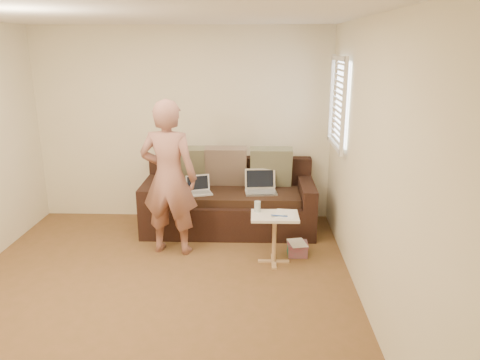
# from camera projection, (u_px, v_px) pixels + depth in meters

# --- Properties ---
(floor) EXTENTS (4.50, 4.50, 0.00)m
(floor) POSITION_uv_depth(u_px,v_px,m) (153.00, 297.00, 4.46)
(floor) COLOR brown
(floor) RESTS_ON ground
(ceiling) EXTENTS (4.50, 4.50, 0.00)m
(ceiling) POSITION_uv_depth(u_px,v_px,m) (136.00, 13.00, 3.73)
(ceiling) COLOR white
(ceiling) RESTS_ON wall_back
(wall_back) EXTENTS (4.00, 0.00, 4.00)m
(wall_back) POSITION_uv_depth(u_px,v_px,m) (183.00, 125.00, 6.25)
(wall_back) COLOR beige
(wall_back) RESTS_ON ground
(wall_front) EXTENTS (4.00, 0.00, 4.00)m
(wall_front) POSITION_uv_depth(u_px,v_px,m) (23.00, 304.00, 1.93)
(wall_front) COLOR beige
(wall_front) RESTS_ON ground
(wall_right) EXTENTS (0.00, 4.50, 4.50)m
(wall_right) POSITION_uv_depth(u_px,v_px,m) (372.00, 169.00, 4.03)
(wall_right) COLOR beige
(wall_right) RESTS_ON ground
(window_blinds) EXTENTS (0.12, 0.88, 1.08)m
(window_blinds) POSITION_uv_depth(u_px,v_px,m) (339.00, 103.00, 5.36)
(window_blinds) COLOR white
(window_blinds) RESTS_ON wall_right
(sofa) EXTENTS (2.20, 0.95, 0.85)m
(sofa) POSITION_uv_depth(u_px,v_px,m) (229.00, 198.00, 6.02)
(sofa) COLOR black
(sofa) RESTS_ON ground
(pillow_left) EXTENTS (0.55, 0.29, 0.57)m
(pillow_left) POSITION_uv_depth(u_px,v_px,m) (185.00, 166.00, 6.15)
(pillow_left) COLOR #65694D
(pillow_left) RESTS_ON sofa
(pillow_mid) EXTENTS (0.55, 0.27, 0.57)m
(pillow_mid) POSITION_uv_depth(u_px,v_px,m) (226.00, 166.00, 6.14)
(pillow_mid) COLOR #735B52
(pillow_mid) RESTS_ON sofa
(pillow_right) EXTENTS (0.55, 0.28, 0.57)m
(pillow_right) POSITION_uv_depth(u_px,v_px,m) (271.00, 167.00, 6.10)
(pillow_right) COLOR #65694D
(pillow_right) RESTS_ON sofa
(laptop_silver) EXTENTS (0.42, 0.32, 0.27)m
(laptop_silver) POSITION_uv_depth(u_px,v_px,m) (261.00, 193.00, 5.91)
(laptop_silver) COLOR #B7BABC
(laptop_silver) RESTS_ON sofa
(laptop_white) EXTENTS (0.36, 0.31, 0.22)m
(laptop_white) POSITION_uv_depth(u_px,v_px,m) (199.00, 194.00, 5.87)
(laptop_white) COLOR white
(laptop_white) RESTS_ON sofa
(person) EXTENTS (0.71, 0.53, 1.80)m
(person) POSITION_uv_depth(u_px,v_px,m) (169.00, 178.00, 5.21)
(person) COLOR #985356
(person) RESTS_ON ground
(side_table) EXTENTS (0.52, 0.36, 0.57)m
(side_table) POSITION_uv_depth(u_px,v_px,m) (274.00, 239.00, 5.10)
(side_table) COLOR silver
(side_table) RESTS_ON ground
(drinking_glass) EXTENTS (0.07, 0.07, 0.12)m
(drinking_glass) POSITION_uv_depth(u_px,v_px,m) (257.00, 207.00, 5.10)
(drinking_glass) COLOR silver
(drinking_glass) RESTS_ON side_table
(scissors) EXTENTS (0.20, 0.15, 0.02)m
(scissors) POSITION_uv_depth(u_px,v_px,m) (279.00, 216.00, 4.96)
(scissors) COLOR silver
(scissors) RESTS_ON side_table
(paper_on_table) EXTENTS (0.25, 0.33, 0.00)m
(paper_on_table) POSITION_uv_depth(u_px,v_px,m) (285.00, 214.00, 5.04)
(paper_on_table) COLOR white
(paper_on_table) RESTS_ON side_table
(striped_box) EXTENTS (0.24, 0.24, 0.15)m
(striped_box) POSITION_uv_depth(u_px,v_px,m) (297.00, 249.00, 5.34)
(striped_box) COLOR #D6205C
(striped_box) RESTS_ON ground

